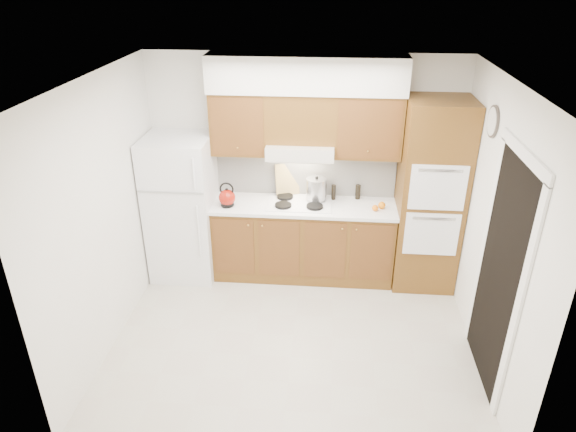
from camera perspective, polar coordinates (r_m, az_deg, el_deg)
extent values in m
plane|color=#B9B3A2|center=(5.44, 0.61, -13.09)|extent=(3.60, 3.60, 0.00)
plane|color=white|center=(4.29, 0.78, 14.80)|extent=(3.60, 3.60, 0.00)
cube|color=white|center=(6.09, 1.75, 5.62)|extent=(3.60, 0.02, 2.60)
cube|color=white|center=(5.16, -19.66, 0.00)|extent=(0.02, 3.00, 2.60)
cube|color=white|center=(4.95, 21.97, -1.60)|extent=(0.02, 3.00, 2.60)
cube|color=white|center=(6.17, -11.64, 0.90)|extent=(0.75, 0.72, 1.72)
cube|color=brown|center=(6.18, 1.71, -2.77)|extent=(2.11, 0.60, 0.90)
cube|color=white|center=(5.96, 1.76, 1.13)|extent=(2.13, 0.62, 0.04)
cube|color=white|center=(6.11, 1.96, 4.86)|extent=(2.11, 0.03, 0.56)
cube|color=brown|center=(5.97, 15.47, 2.09)|extent=(0.70, 0.65, 2.20)
cube|color=brown|center=(5.84, -5.40, 10.28)|extent=(0.63, 0.33, 0.70)
cube|color=brown|center=(5.77, 8.94, 9.86)|extent=(0.73, 0.33, 0.70)
cube|color=silver|center=(5.79, 1.41, 7.38)|extent=(0.75, 0.45, 0.15)
cube|color=brown|center=(5.74, 1.48, 10.88)|extent=(0.75, 0.33, 0.55)
cube|color=silver|center=(5.62, 2.06, 15.49)|extent=(2.13, 0.36, 0.40)
cube|color=white|center=(5.97, 1.30, 1.46)|extent=(0.74, 0.50, 0.01)
cube|color=black|center=(4.77, 22.40, -6.21)|extent=(0.02, 0.90, 2.10)
cylinder|color=#3F3833|center=(5.14, 21.83, 9.73)|extent=(0.02, 0.30, 0.30)
sphere|color=maroon|center=(5.90, -6.79, 2.04)|extent=(0.25, 0.25, 0.19)
cube|color=tan|center=(6.12, -0.08, 4.11)|extent=(0.30, 0.18, 0.37)
cylinder|color=#ABACB0|center=(5.98, 3.18, 3.01)|extent=(0.31, 0.31, 0.24)
cylinder|color=black|center=(6.06, 5.09, 2.62)|extent=(0.06, 0.06, 0.18)
cylinder|color=black|center=(6.11, 5.07, 2.76)|extent=(0.05, 0.05, 0.16)
cylinder|color=black|center=(6.11, 7.77, 2.67)|extent=(0.07, 0.07, 0.17)
sphere|color=orange|center=(5.92, 10.38, 1.18)|extent=(0.10, 0.10, 0.08)
sphere|color=#FF650D|center=(5.86, 9.66, 0.88)|extent=(0.09, 0.09, 0.07)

